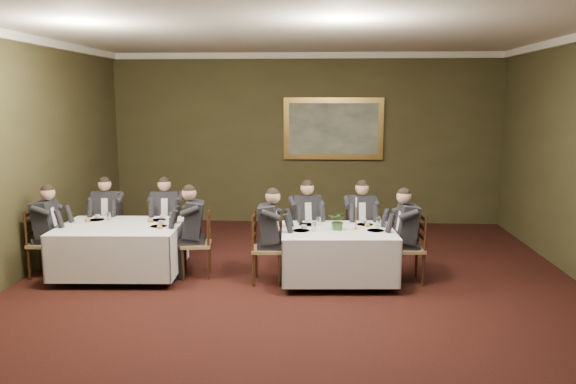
# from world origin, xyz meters

# --- Properties ---
(ground) EXTENTS (10.00, 10.00, 0.00)m
(ground) POSITION_xyz_m (0.00, 0.00, 0.00)
(ground) COLOR black
(ground) RESTS_ON ground
(ceiling) EXTENTS (8.00, 10.00, 0.10)m
(ceiling) POSITION_xyz_m (0.00, 0.00, 3.50)
(ceiling) COLOR silver
(ceiling) RESTS_ON back_wall
(back_wall) EXTENTS (8.00, 0.10, 3.50)m
(back_wall) POSITION_xyz_m (0.00, 5.00, 1.75)
(back_wall) COLOR #36331B
(back_wall) RESTS_ON ground
(front_wall) EXTENTS (8.00, 0.10, 3.50)m
(front_wall) POSITION_xyz_m (0.00, -5.00, 1.75)
(front_wall) COLOR #36331B
(front_wall) RESTS_ON ground
(crown_molding) EXTENTS (8.00, 10.00, 0.12)m
(crown_molding) POSITION_xyz_m (0.00, 0.00, 3.44)
(crown_molding) COLOR white
(crown_molding) RESTS_ON back_wall
(table_main) EXTENTS (1.67, 1.31, 0.67)m
(table_main) POSITION_xyz_m (0.56, 1.07, 0.45)
(table_main) COLOR black
(table_main) RESTS_ON ground
(table_second) EXTENTS (1.83, 1.43, 0.67)m
(table_second) POSITION_xyz_m (-2.60, 1.16, 0.45)
(table_second) COLOR black
(table_second) RESTS_ON ground
(chair_main_backleft) EXTENTS (0.54, 0.53, 1.00)m
(chair_main_backleft) POSITION_xyz_m (0.08, 1.86, 0.28)
(chair_main_backleft) COLOR #96794C
(chair_main_backleft) RESTS_ON ground
(diner_main_backleft) EXTENTS (0.52, 0.57, 1.35)m
(diner_main_backleft) POSITION_xyz_m (0.09, 1.85, 0.51)
(diner_main_backleft) COLOR black
(diner_main_backleft) RESTS_ON chair_main_backleft
(chair_main_backright) EXTENTS (0.47, 0.45, 1.00)m
(chair_main_backright) POSITION_xyz_m (0.94, 1.91, 0.28)
(chair_main_backright) COLOR #96794C
(chair_main_backright) RESTS_ON ground
(diner_main_backright) EXTENTS (0.44, 0.51, 1.35)m
(diner_main_backright) POSITION_xyz_m (0.94, 1.90, 0.51)
(diner_main_backright) COLOR black
(diner_main_backright) RESTS_ON chair_main_backright
(chair_main_endleft) EXTENTS (0.43, 0.45, 1.00)m
(chair_main_endleft) POSITION_xyz_m (-0.44, 1.01, 0.28)
(chair_main_endleft) COLOR #96794C
(chair_main_endleft) RESTS_ON ground
(diner_main_endleft) EXTENTS (0.49, 0.43, 1.35)m
(diner_main_endleft) POSITION_xyz_m (-0.43, 1.01, 0.51)
(diner_main_endleft) COLOR black
(diner_main_endleft) RESTS_ON chair_main_endleft
(chair_main_endright) EXTENTS (0.46, 0.47, 1.00)m
(chair_main_endright) POSITION_xyz_m (1.57, 1.13, 0.28)
(chair_main_endright) COLOR #96794C
(chair_main_endright) RESTS_ON ground
(diner_main_endright) EXTENTS (0.51, 0.45, 1.35)m
(diner_main_endright) POSITION_xyz_m (1.56, 1.13, 0.51)
(diner_main_endright) COLOR black
(diner_main_endright) RESTS_ON chair_main_endright
(chair_sec_backleft) EXTENTS (0.47, 0.45, 1.00)m
(chair_sec_backleft) POSITION_xyz_m (-3.12, 2.04, 0.28)
(chair_sec_backleft) COLOR #96794C
(chair_sec_backleft) RESTS_ON ground
(diner_sec_backleft) EXTENTS (0.44, 0.51, 1.35)m
(diner_sec_backleft) POSITION_xyz_m (-3.12, 2.03, 0.51)
(diner_sec_backleft) COLOR black
(diner_sec_backleft) RESTS_ON chair_sec_backleft
(chair_sec_backright) EXTENTS (0.49, 0.47, 1.00)m
(chair_sec_backright) POSITION_xyz_m (-2.17, 2.09, 0.28)
(chair_sec_backright) COLOR #96794C
(chair_sec_backright) RESTS_ON ground
(diner_sec_backright) EXTENTS (0.45, 0.52, 1.35)m
(diner_sec_backright) POSITION_xyz_m (-2.17, 2.08, 0.51)
(diner_sec_backright) COLOR black
(diner_sec_backright) RESTS_ON chair_sec_backright
(chair_sec_endright) EXTENTS (0.48, 0.49, 1.00)m
(chair_sec_endright) POSITION_xyz_m (-1.49, 1.22, 0.28)
(chair_sec_endright) COLOR #96794C
(chair_sec_endright) RESTS_ON ground
(diner_sec_endright) EXTENTS (0.53, 0.46, 1.35)m
(diner_sec_endright) POSITION_xyz_m (-1.50, 1.22, 0.51)
(diner_sec_endright) COLOR black
(diner_sec_endright) RESTS_ON chair_sec_endright
(chair_sec_endleft) EXTENTS (0.44, 0.46, 1.00)m
(chair_sec_endleft) POSITION_xyz_m (-3.71, 1.11, 0.28)
(chair_sec_endleft) COLOR #96794C
(chair_sec_endleft) RESTS_ON ground
(diner_sec_endleft) EXTENTS (0.49, 0.43, 1.35)m
(diner_sec_endleft) POSITION_xyz_m (-3.70, 1.11, 0.51)
(diner_sec_endleft) COLOR black
(diner_sec_endleft) RESTS_ON chair_sec_endleft
(centerpiece) EXTENTS (0.32, 0.30, 0.29)m
(centerpiece) POSITION_xyz_m (0.57, 1.06, 0.91)
(centerpiece) COLOR #2D5926
(centerpiece) RESTS_ON table_main
(candlestick) EXTENTS (0.07, 0.07, 0.47)m
(candlestick) POSITION_xyz_m (0.81, 1.13, 0.94)
(candlestick) COLOR #AF7D35
(candlestick) RESTS_ON table_main
(place_setting_table_main) EXTENTS (0.33, 0.31, 0.14)m
(place_setting_table_main) POSITION_xyz_m (0.17, 1.40, 0.80)
(place_setting_table_main) COLOR white
(place_setting_table_main) RESTS_ON table_main
(place_setting_table_second) EXTENTS (0.33, 0.31, 0.14)m
(place_setting_table_second) POSITION_xyz_m (-3.04, 1.54, 0.80)
(place_setting_table_second) COLOR white
(place_setting_table_second) RESTS_ON table_second
(painting) EXTENTS (2.04, 0.09, 1.26)m
(painting) POSITION_xyz_m (0.56, 4.94, 1.97)
(painting) COLOR #E4AC53
(painting) RESTS_ON back_wall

